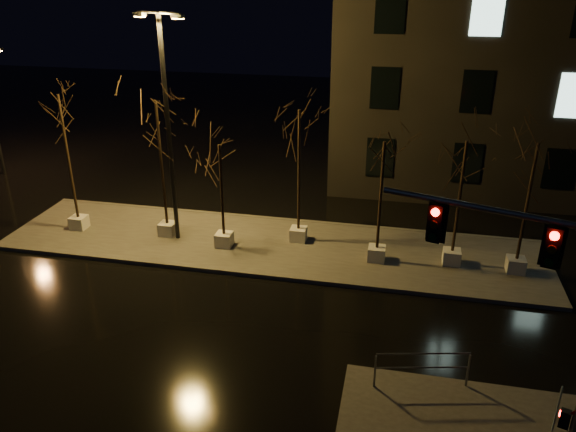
# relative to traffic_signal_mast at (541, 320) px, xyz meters

# --- Properties ---
(ground) EXTENTS (90.00, 90.00, 0.00)m
(ground) POSITION_rel_traffic_signal_mast_xyz_m (-7.93, 4.03, -4.25)
(ground) COLOR black
(ground) RESTS_ON ground
(median) EXTENTS (22.00, 5.00, 0.15)m
(median) POSITION_rel_traffic_signal_mast_xyz_m (-7.93, 10.03, -4.17)
(median) COLOR #44413D
(median) RESTS_ON ground
(tree_0) EXTENTS (1.80, 1.80, 5.97)m
(tree_0) POSITION_rel_traffic_signal_mast_xyz_m (-16.34, 9.75, 0.43)
(tree_0) COLOR silver
(tree_0) RESTS_ON median
(tree_1) EXTENTS (1.80, 1.80, 5.77)m
(tree_1) POSITION_rel_traffic_signal_mast_xyz_m (-12.33, 9.94, 0.28)
(tree_1) COLOR silver
(tree_1) RESTS_ON median
(tree_2) EXTENTS (1.80, 1.80, 4.36)m
(tree_2) POSITION_rel_traffic_signal_mast_xyz_m (-9.68, 9.46, -0.78)
(tree_2) COLOR silver
(tree_2) RESTS_ON median
(tree_3) EXTENTS (1.80, 1.80, 5.62)m
(tree_3) POSITION_rel_traffic_signal_mast_xyz_m (-6.83, 10.57, 0.17)
(tree_3) COLOR silver
(tree_3) RESTS_ON median
(tree_4) EXTENTS (1.80, 1.80, 4.85)m
(tree_4) POSITION_rel_traffic_signal_mast_xyz_m (-3.55, 9.52, -0.41)
(tree_4) COLOR silver
(tree_4) RESTS_ON median
(tree_5) EXTENTS (1.80, 1.80, 4.97)m
(tree_5) POSITION_rel_traffic_signal_mast_xyz_m (-0.73, 9.84, -0.33)
(tree_5) COLOR silver
(tree_5) RESTS_ON median
(tree_6) EXTENTS (1.80, 1.80, 5.10)m
(tree_6) POSITION_rel_traffic_signal_mast_xyz_m (1.56, 9.68, -0.23)
(tree_6) COLOR silver
(tree_6) RESTS_ON median
(traffic_signal_mast) EXTENTS (4.88, 1.65, 6.24)m
(traffic_signal_mast) POSITION_rel_traffic_signal_mast_xyz_m (0.00, 0.00, 0.00)
(traffic_signal_mast) COLOR #53565A
(traffic_signal_mast) RESTS_ON sidewalk_corner
(streetlight_main) EXTENTS (2.20, 0.91, 8.95)m
(streetlight_main) POSITION_rel_traffic_signal_mast_xyz_m (-11.81, 9.76, 1.06)
(streetlight_main) COLOR black
(streetlight_main) RESTS_ON median
(guard_rail_a) EXTENTS (2.49, 0.61, 1.10)m
(guard_rail_a) POSITION_rel_traffic_signal_mast_xyz_m (-1.91, 2.53, -3.38)
(guard_rail_a) COLOR #53565A
(guard_rail_a) RESTS_ON sidewalk_corner
(guard_rail_b) EXTENTS (0.81, 2.17, 1.09)m
(guard_rail_b) POSITION_rel_traffic_signal_mast_xyz_m (1.00, 0.89, -3.39)
(guard_rail_b) COLOR #53565A
(guard_rail_b) RESTS_ON sidewalk_corner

